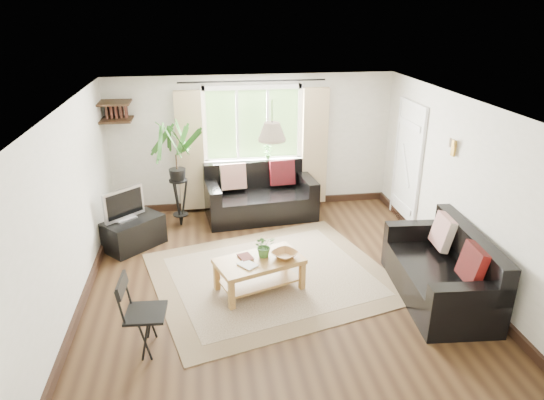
{
  "coord_description": "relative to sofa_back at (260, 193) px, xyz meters",
  "views": [
    {
      "loc": [
        -0.88,
        -5.58,
        3.51
      ],
      "look_at": [
        0.0,
        0.4,
        1.05
      ],
      "focal_mm": 32.0,
      "sensor_mm": 36.0,
      "label": 1
    }
  ],
  "objects": [
    {
      "name": "floor",
      "position": [
        -0.07,
        -2.22,
        -0.44
      ],
      "size": [
        5.5,
        5.5,
        0.0
      ],
      "primitive_type": "plane",
      "color": "black",
      "rests_on": "ground"
    },
    {
      "name": "ceiling",
      "position": [
        -0.07,
        -2.22,
        1.96
      ],
      "size": [
        5.5,
        5.5,
        0.0
      ],
      "primitive_type": "plane",
      "rotation": [
        3.14,
        0.0,
        0.0
      ],
      "color": "white",
      "rests_on": "floor"
    },
    {
      "name": "wall_back",
      "position": [
        -0.07,
        0.53,
        0.76
      ],
      "size": [
        5.0,
        0.02,
        2.4
      ],
      "primitive_type": "cube",
      "color": "beige",
      "rests_on": "floor"
    },
    {
      "name": "wall_front",
      "position": [
        -0.07,
        -4.97,
        0.76
      ],
      "size": [
        5.0,
        0.02,
        2.4
      ],
      "primitive_type": "cube",
      "color": "beige",
      "rests_on": "floor"
    },
    {
      "name": "wall_left",
      "position": [
        -2.57,
        -2.22,
        0.76
      ],
      "size": [
        0.02,
        5.5,
        2.4
      ],
      "primitive_type": "cube",
      "color": "beige",
      "rests_on": "floor"
    },
    {
      "name": "wall_right",
      "position": [
        2.43,
        -2.22,
        0.76
      ],
      "size": [
        0.02,
        5.5,
        2.4
      ],
      "primitive_type": "cube",
      "color": "beige",
      "rests_on": "floor"
    },
    {
      "name": "rug",
      "position": [
        -0.1,
        -2.05,
        -0.43
      ],
      "size": [
        3.68,
        3.36,
        0.02
      ],
      "primitive_type": "cube",
      "rotation": [
        0.0,
        0.0,
        0.26
      ],
      "color": "#BDB093",
      "rests_on": "floor"
    },
    {
      "name": "window",
      "position": [
        -0.07,
        0.49,
        1.11
      ],
      "size": [
        2.5,
        0.16,
        2.16
      ],
      "primitive_type": null,
      "color": "white",
      "rests_on": "wall_back"
    },
    {
      "name": "door",
      "position": [
        2.4,
        -0.52,
        0.56
      ],
      "size": [
        0.06,
        0.96,
        2.06
      ],
      "primitive_type": "cube",
      "color": "silver",
      "rests_on": "wall_right"
    },
    {
      "name": "corner_shelf",
      "position": [
        -2.32,
        0.28,
        1.45
      ],
      "size": [
        0.5,
        0.5,
        0.34
      ],
      "primitive_type": null,
      "color": "black",
      "rests_on": "wall_back"
    },
    {
      "name": "pendant_lamp",
      "position": [
        -0.07,
        -1.82,
        1.61
      ],
      "size": [
        0.36,
        0.36,
        0.54
      ],
      "primitive_type": null,
      "color": "beige",
      "rests_on": "ceiling"
    },
    {
      "name": "wall_sconce",
      "position": [
        2.36,
        -1.92,
        1.3
      ],
      "size": [
        0.12,
        0.12,
        0.28
      ],
      "primitive_type": null,
      "color": "beige",
      "rests_on": "wall_right"
    },
    {
      "name": "sofa_back",
      "position": [
        0.0,
        0.0,
        0.0
      ],
      "size": [
        1.95,
        1.12,
        0.88
      ],
      "primitive_type": null,
      "rotation": [
        0.0,
        0.0,
        0.1
      ],
      "color": "black",
      "rests_on": "floor"
    },
    {
      "name": "sofa_right",
      "position": [
        1.92,
        -2.84,
        -0.01
      ],
      "size": [
        1.9,
        1.05,
        0.86
      ],
      "primitive_type": null,
      "rotation": [
        0.0,
        0.0,
        -1.65
      ],
      "color": "black",
      "rests_on": "floor"
    },
    {
      "name": "coffee_table",
      "position": [
        -0.31,
        -2.35,
        -0.21
      ],
      "size": [
        1.23,
        0.92,
        0.45
      ],
      "primitive_type": null,
      "rotation": [
        0.0,
        0.0,
        0.33
      ],
      "color": "brown",
      "rests_on": "floor"
    },
    {
      "name": "table_plant",
      "position": [
        -0.23,
        -2.27,
        0.16
      ],
      "size": [
        0.31,
        0.29,
        0.3
      ],
      "primitive_type": "imported",
      "rotation": [
        0.0,
        0.0,
        0.22
      ],
      "color": "#366327",
      "rests_on": "coffee_table"
    },
    {
      "name": "bowl",
      "position": [
        0.03,
        -2.34,
        0.05
      ],
      "size": [
        0.44,
        0.44,
        0.08
      ],
      "primitive_type": "imported",
      "rotation": [
        0.0,
        0.0,
        0.61
      ],
      "color": "brown",
      "rests_on": "coffee_table"
    },
    {
      "name": "book_a",
      "position": [
        -0.54,
        -2.53,
        0.02
      ],
      "size": [
        0.28,
        0.29,
        0.02
      ],
      "primitive_type": "imported",
      "rotation": [
        0.0,
        0.0,
        0.64
      ],
      "color": "white",
      "rests_on": "coffee_table"
    },
    {
      "name": "book_b",
      "position": [
        -0.56,
        -2.31,
        0.02
      ],
      "size": [
        0.22,
        0.26,
        0.02
      ],
      "primitive_type": "imported",
      "rotation": [
        0.0,
        0.0,
        0.33
      ],
      "color": "#562822",
      "rests_on": "coffee_table"
    },
    {
      "name": "tv_stand",
      "position": [
        -2.07,
        -0.86,
        -0.21
      ],
      "size": [
        0.98,
        0.95,
        0.47
      ],
      "primitive_type": "cube",
      "rotation": [
        0.0,
        0.0,
        0.73
      ],
      "color": "black",
      "rests_on": "floor"
    },
    {
      "name": "tv",
      "position": [
        -2.17,
        -0.86,
        0.29
      ],
      "size": [
        0.65,
        0.61,
        0.51
      ],
      "primitive_type": null,
      "rotation": [
        0.0,
        0.0,
        0.73
      ],
      "color": "#A5A5AA",
      "rests_on": "tv_stand"
    },
    {
      "name": "palm_stand",
      "position": [
        -1.39,
        -0.16,
        0.45
      ],
      "size": [
        0.81,
        0.81,
        1.77
      ],
      "primitive_type": null,
      "rotation": [
        0.0,
        0.0,
        0.2
      ],
      "color": "black",
      "rests_on": "floor"
    },
    {
      "name": "folding_chair",
      "position": [
        -1.64,
        -3.35,
        0.0
      ],
      "size": [
        0.49,
        0.49,
        0.89
      ],
      "primitive_type": null,
      "rotation": [
        0.0,
        0.0,
        1.51
      ],
      "color": "black",
      "rests_on": "floor"
    },
    {
      "name": "sill_plant",
      "position": [
        0.18,
        0.41,
        0.63
      ],
      "size": [
        0.14,
        0.1,
        0.27
      ],
      "primitive_type": "imported",
      "color": "#2D6023",
      "rests_on": "window"
    }
  ]
}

